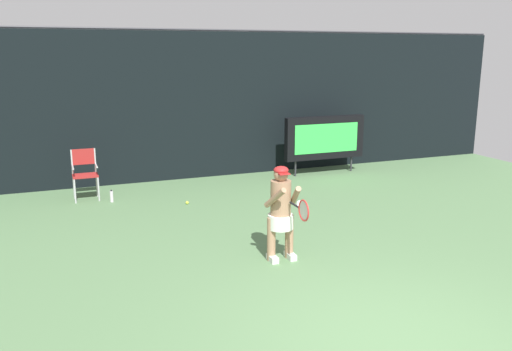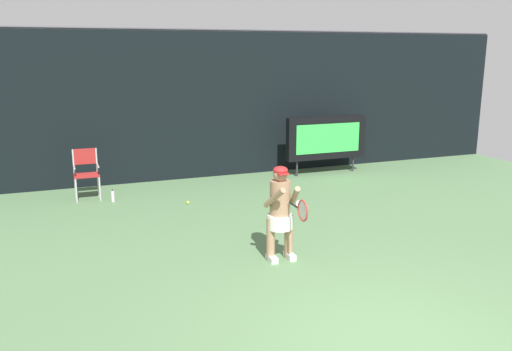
{
  "view_description": "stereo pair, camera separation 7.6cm",
  "coord_description": "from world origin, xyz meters",
  "px_view_note": "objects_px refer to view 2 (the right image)",
  "views": [
    {
      "loc": [
        -3.31,
        -4.22,
        3.1
      ],
      "look_at": [
        -0.11,
        3.94,
        1.05
      ],
      "focal_mm": 37.01,
      "sensor_mm": 36.0,
      "label": 1
    },
    {
      "loc": [
        -3.24,
        -4.24,
        3.1
      ],
      "look_at": [
        -0.11,
        3.94,
        1.05
      ],
      "focal_mm": 37.01,
      "sensor_mm": 36.0,
      "label": 2
    }
  ],
  "objects_px": {
    "water_bottle": "(113,196)",
    "tennis_player": "(280,210)",
    "tennis_racket": "(302,210)",
    "scoreboard": "(326,138)",
    "tennis_ball_loose": "(188,203)",
    "umpire_chair": "(86,171)"
  },
  "relations": [
    {
      "from": "scoreboard",
      "to": "tennis_player",
      "type": "distance_m",
      "value": 6.05
    },
    {
      "from": "water_bottle",
      "to": "tennis_racket",
      "type": "distance_m",
      "value": 5.3
    },
    {
      "from": "scoreboard",
      "to": "tennis_racket",
      "type": "xyz_separation_m",
      "value": [
        -3.38,
        -5.55,
        -0.0
      ]
    },
    {
      "from": "tennis_racket",
      "to": "water_bottle",
      "type": "bearing_deg",
      "value": 94.31
    },
    {
      "from": "tennis_racket",
      "to": "tennis_ball_loose",
      "type": "height_order",
      "value": "tennis_racket"
    },
    {
      "from": "water_bottle",
      "to": "tennis_ball_loose",
      "type": "height_order",
      "value": "water_bottle"
    },
    {
      "from": "scoreboard",
      "to": "tennis_player",
      "type": "xyz_separation_m",
      "value": [
        -3.45,
        -4.96,
        -0.16
      ]
    },
    {
      "from": "umpire_chair",
      "to": "tennis_player",
      "type": "height_order",
      "value": "tennis_player"
    },
    {
      "from": "scoreboard",
      "to": "tennis_player",
      "type": "height_order",
      "value": "scoreboard"
    },
    {
      "from": "tennis_player",
      "to": "tennis_racket",
      "type": "relative_size",
      "value": 2.42
    },
    {
      "from": "umpire_chair",
      "to": "tennis_racket",
      "type": "xyz_separation_m",
      "value": [
        2.6,
        -5.24,
        0.32
      ]
    },
    {
      "from": "tennis_racket",
      "to": "tennis_ball_loose",
      "type": "relative_size",
      "value": 8.85
    },
    {
      "from": "tennis_racket",
      "to": "tennis_ball_loose",
      "type": "xyz_separation_m",
      "value": [
        -0.67,
        4.04,
        -0.91
      ]
    },
    {
      "from": "water_bottle",
      "to": "tennis_player",
      "type": "bearing_deg",
      "value": -64.06
    },
    {
      "from": "scoreboard",
      "to": "tennis_ball_loose",
      "type": "height_order",
      "value": "scoreboard"
    },
    {
      "from": "water_bottle",
      "to": "tennis_racket",
      "type": "xyz_separation_m",
      "value": [
        2.12,
        -4.79,
        0.82
      ]
    },
    {
      "from": "water_bottle",
      "to": "tennis_racket",
      "type": "relative_size",
      "value": 0.44
    },
    {
      "from": "umpire_chair",
      "to": "scoreboard",
      "type": "bearing_deg",
      "value": 2.96
    },
    {
      "from": "scoreboard",
      "to": "tennis_ball_loose",
      "type": "relative_size",
      "value": 32.35
    },
    {
      "from": "umpire_chair",
      "to": "tennis_ball_loose",
      "type": "bearing_deg",
      "value": -31.87
    },
    {
      "from": "umpire_chair",
      "to": "tennis_ball_loose",
      "type": "distance_m",
      "value": 2.34
    },
    {
      "from": "umpire_chair",
      "to": "tennis_racket",
      "type": "distance_m",
      "value": 5.86
    }
  ]
}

